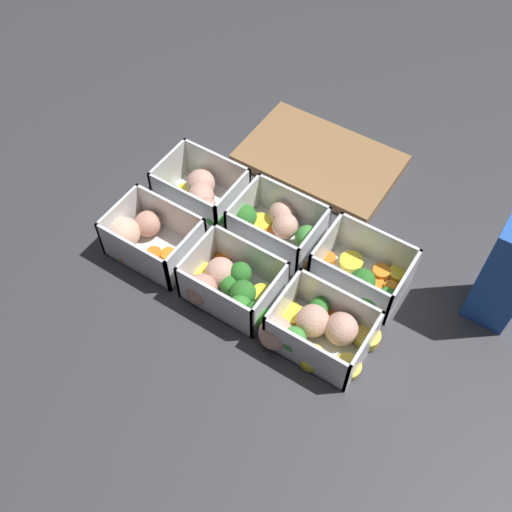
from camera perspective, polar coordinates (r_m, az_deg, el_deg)
The scene contains 9 objects.
ground_plane at distance 0.96m, azimuth 0.00°, elevation -0.93°, with size 4.00×4.00×0.00m, color #38383D.
container_near_left at distance 0.98m, azimuth -10.47°, elevation 1.83°, with size 0.16×0.11×0.08m.
container_near_center at distance 0.91m, azimuth -2.48°, elevation -2.93°, with size 0.15×0.12×0.08m.
container_near_right at distance 0.87m, azimuth 5.65°, elevation -7.06°, with size 0.17×0.14×0.08m.
container_far_left at distance 1.03m, azimuth -5.20°, elevation 5.82°, with size 0.14×0.12×0.08m.
container_far_center at distance 0.98m, azimuth 2.04°, elevation 2.81°, with size 0.15×0.12×0.08m.
container_far_right at distance 0.93m, azimuth 10.42°, elevation -2.02°, with size 0.14×0.12×0.08m.
juice_carton at distance 0.91m, azimuth 22.83°, elevation -1.56°, with size 0.07×0.07×0.20m.
cutting_board at distance 1.12m, azimuth 6.11°, elevation 9.15°, with size 0.28×0.18×0.02m.
Camera 1 is at (0.30, -0.47, 0.79)m, focal length 42.00 mm.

